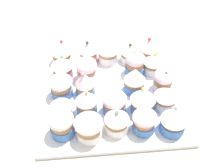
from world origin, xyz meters
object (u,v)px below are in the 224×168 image
Objects in this scene: cupcake_1 at (89,127)px; cupcake_18 at (61,52)px; cupcake_4 at (174,120)px; cupcake_9 at (166,97)px; cupcake_2 at (115,120)px; cupcake_7 at (116,103)px; cupcake_21 at (130,52)px; cupcake_8 at (143,100)px; cupcake_11 at (85,85)px; cupcake_10 at (61,85)px; cupcake_19 at (88,51)px; cupcake_0 at (62,123)px; cupcake_3 at (144,121)px; cupcake_13 at (164,80)px; cupcake_6 at (86,102)px; cupcake_22 at (150,47)px; cupcake_17 at (153,63)px; cupcake_15 at (86,69)px; cupcake_16 at (135,63)px; cupcake_14 at (62,67)px; baking_tray at (112,93)px; cupcake_5 at (61,106)px.

cupcake_1 is 29.22cm from cupcake_18.
cupcake_4 is 1.21× the size of cupcake_9.
cupcake_2 is 1.12× the size of cupcake_7.
cupcake_21 reaches higher than cupcake_7.
cupcake_8 is 1.03× the size of cupcake_11.
cupcake_11 is (-6.91, 12.46, 0.23)cm from cupcake_2.
cupcake_10 is 13.52cm from cupcake_18.
cupcake_19 is at bearing 122.08° from cupcake_8.
cupcake_10 reaches higher than cupcake_7.
cupcake_0 is at bearing -164.98° from cupcake_8.
cupcake_13 is (7.66, 13.34, 0.05)cm from cupcake_3.
cupcake_6 reaches higher than cupcake_8.
cupcake_1 is at bearing -124.58° from cupcake_22.
cupcake_10 is at bearing -165.90° from cupcake_17.
cupcake_15 is at bearing 88.66° from cupcake_6.
cupcake_16 is at bearing 68.78° from cupcake_2.
cupcake_15 reaches higher than cupcake_1.
cupcake_4 is 28.02cm from cupcake_21.
cupcake_6 is at bearing -65.00° from cupcake_14.
cupcake_17 is at bearing 29.20° from baking_tray.
cupcake_15 is at bearing 135.06° from cupcake_4.
cupcake_7 is at bearing 152.02° from cupcake_4.
cupcake_11 is at bearing 146.54° from cupcake_4.
cupcake_22 is (19.75, 8.17, 0.06)cm from cupcake_15.
cupcake_5 reaches higher than cupcake_10.
cupcake_11 reaches higher than cupcake_10.
cupcake_15 is 21.38cm from cupcake_22.
cupcake_9 is 0.83× the size of cupcake_11.
cupcake_6 is 1.25× the size of cupcake_7.
cupcake_6 is 1.09× the size of cupcake_14.
cupcake_22 reaches higher than cupcake_3.
cupcake_1 is at bearing -158.30° from cupcake_9.
cupcake_6 is 14.22cm from cupcake_8.
cupcake_16 is at bearing 178.95° from cupcake_17.
cupcake_1 is at bearing -176.50° from cupcake_3.
cupcake_18 is at bearing 94.08° from cupcake_14.
cupcake_16 is 22.56cm from cupcake_18.
cupcake_16 is at bearing 63.84° from cupcake_7.
cupcake_15 is (6.64, 13.34, 0.09)cm from cupcake_5.
cupcake_14 is at bearing 133.97° from cupcake_3.
cupcake_14 and cupcake_22 have the same top height.
baking_tray is 15.20cm from cupcake_17.
cupcake_18 reaches higher than cupcake_13.
cupcake_14 is at bearing 168.20° from cupcake_15.
cupcake_9 is at bearing 90.81° from cupcake_4.
cupcake_2 reaches higher than cupcake_13.
baking_tray is 15.28cm from cupcake_9.
cupcake_22 is at bearing 27.29° from cupcake_10.
cupcake_3 is 34.38cm from cupcake_18.
cupcake_9 is at bearing -16.08° from cupcake_11.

